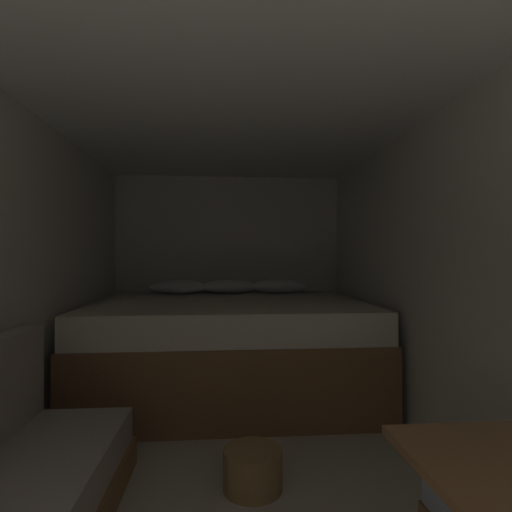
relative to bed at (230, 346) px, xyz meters
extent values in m
plane|color=#B2A893|center=(0.00, -1.46, -0.43)|extent=(6.78, 6.78, 0.00)
cube|color=silver|center=(0.00, 0.95, 0.64)|extent=(2.60, 0.05, 2.13)
cube|color=silver|center=(1.27, -1.46, 0.64)|extent=(0.05, 4.78, 2.13)
cube|color=white|center=(0.00, -1.46, 1.73)|extent=(2.60, 4.78, 0.05)
cube|color=brown|center=(0.00, -0.01, -0.13)|extent=(2.38, 1.78, 0.59)
cube|color=beige|center=(0.00, -0.01, 0.29)|extent=(2.34, 1.74, 0.24)
ellipsoid|color=white|center=(-0.54, 0.68, 0.49)|extent=(0.59, 0.29, 0.15)
ellipsoid|color=white|center=(0.54, 0.68, 0.49)|extent=(0.59, 0.29, 0.15)
ellipsoid|color=white|center=(0.00, 0.68, 0.49)|extent=(0.59, 0.29, 0.15)
cylinder|color=olive|center=(0.09, -1.51, -0.32)|extent=(0.32, 0.32, 0.21)
camera|label=1|loc=(-0.07, -3.65, 0.81)|focal=28.41mm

